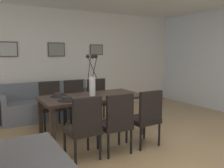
# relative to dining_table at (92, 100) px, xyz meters

# --- Properties ---
(ground_plane) EXTENTS (9.00, 9.00, 0.00)m
(ground_plane) POSITION_rel_dining_table_xyz_m (0.01, -1.03, -0.66)
(ground_plane) COLOR tan
(back_wall_panel) EXTENTS (9.00, 0.10, 2.60)m
(back_wall_panel) POSITION_rel_dining_table_xyz_m (0.01, 2.22, 0.64)
(back_wall_panel) COLOR white
(back_wall_panel) RESTS_ON ground
(dining_table) EXTENTS (1.80, 0.91, 0.74)m
(dining_table) POSITION_rel_dining_table_xyz_m (0.00, 0.00, 0.00)
(dining_table) COLOR #33261E
(dining_table) RESTS_ON ground
(dining_chair_near_left) EXTENTS (0.47, 0.47, 0.92)m
(dining_chair_near_left) POSITION_rel_dining_table_xyz_m (-0.52, -0.85, -0.15)
(dining_chair_near_left) COLOR black
(dining_chair_near_left) RESTS_ON ground
(dining_chair_near_right) EXTENTS (0.46, 0.46, 0.92)m
(dining_chair_near_right) POSITION_rel_dining_table_xyz_m (-0.52, 0.89, -0.15)
(dining_chair_near_right) COLOR black
(dining_chair_near_right) RESTS_ON ground
(dining_chair_far_left) EXTENTS (0.46, 0.46, 0.92)m
(dining_chair_far_left) POSITION_rel_dining_table_xyz_m (-0.02, -0.88, -0.15)
(dining_chair_far_left) COLOR black
(dining_chair_far_left) RESTS_ON ground
(dining_chair_far_right) EXTENTS (0.46, 0.46, 0.92)m
(dining_chair_far_right) POSITION_rel_dining_table_xyz_m (0.01, 0.87, -0.15)
(dining_chair_far_right) COLOR black
(dining_chair_far_right) RESTS_ON ground
(dining_chair_mid_left) EXTENTS (0.45, 0.45, 0.92)m
(dining_chair_mid_left) POSITION_rel_dining_table_xyz_m (0.54, -0.87, -0.15)
(dining_chair_mid_left) COLOR black
(dining_chair_mid_left) RESTS_ON ground
(dining_chair_mid_right) EXTENTS (0.46, 0.46, 0.92)m
(dining_chair_mid_right) POSITION_rel_dining_table_xyz_m (0.53, 0.86, -0.15)
(dining_chair_mid_right) COLOR black
(dining_chair_mid_right) RESTS_ON ground
(centerpiece_vase) EXTENTS (0.21, 0.23, 0.73)m
(centerpiece_vase) POSITION_rel_dining_table_xyz_m (0.00, 0.00, 0.36)
(centerpiece_vase) COLOR white
(centerpiece_vase) RESTS_ON dining_table
(placemat_near_left) EXTENTS (0.32, 0.32, 0.01)m
(placemat_near_left) POSITION_rel_dining_table_xyz_m (-0.54, -0.21, 0.08)
(placemat_near_left) COLOR black
(placemat_near_left) RESTS_ON dining_table
(bowl_near_left) EXTENTS (0.17, 0.17, 0.07)m
(bowl_near_left) POSITION_rel_dining_table_xyz_m (-0.54, -0.21, 0.12)
(bowl_near_left) COLOR #2D2826
(bowl_near_left) RESTS_ON dining_table
(placemat_near_right) EXTENTS (0.32, 0.32, 0.01)m
(placemat_near_right) POSITION_rel_dining_table_xyz_m (-0.54, 0.21, 0.08)
(placemat_near_right) COLOR black
(placemat_near_right) RESTS_ON dining_table
(bowl_near_right) EXTENTS (0.17, 0.17, 0.07)m
(bowl_near_right) POSITION_rel_dining_table_xyz_m (-0.54, 0.21, 0.12)
(bowl_near_right) COLOR #2D2826
(bowl_near_right) RESTS_ON dining_table
(sofa) EXTENTS (2.09, 0.84, 0.80)m
(sofa) POSITION_rel_dining_table_xyz_m (-0.36, 1.67, -0.38)
(sofa) COLOR slate
(sofa) RESTS_ON ground
(framed_picture_left) EXTENTS (0.41, 0.03, 0.35)m
(framed_picture_left) POSITION_rel_dining_table_xyz_m (-1.12, 2.15, 0.92)
(framed_picture_left) COLOR #473828
(framed_picture_center) EXTENTS (0.44, 0.03, 0.35)m
(framed_picture_center) POSITION_rel_dining_table_xyz_m (-0.00, 2.15, 0.92)
(framed_picture_center) COLOR #473828
(framed_picture_right) EXTENTS (0.39, 0.03, 0.29)m
(framed_picture_right) POSITION_rel_dining_table_xyz_m (1.12, 2.15, 0.92)
(framed_picture_right) COLOR #473828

